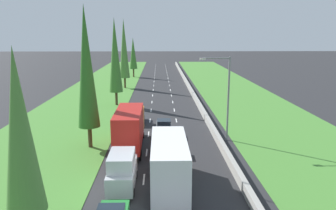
{
  "coord_description": "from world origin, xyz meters",
  "views": [
    {
      "loc": [
        -0.47,
        -3.37,
        11.36
      ],
      "look_at": [
        0.9,
        48.58,
        0.02
      ],
      "focal_mm": 35.3,
      "sensor_mm": 36.0,
      "label": 1
    }
  ],
  "objects_px": {
    "grey_hatchback_centre_lane": "(164,127)",
    "red_box_truck_left_lane": "(130,128)",
    "white_hatchback_centre_lane": "(167,144)",
    "poplar_tree_nearest": "(20,133)",
    "poplar_tree_second": "(86,67)",
    "poplar_tree_third": "(115,55)",
    "street_light_mast": "(225,93)",
    "poplar_tree_fifth": "(133,53)",
    "silver_van_left_lane": "(122,170)",
    "white_box_truck_centre_lane": "(169,163)",
    "blue_hatchback_left_lane": "(137,116)",
    "poplar_tree_fourth": "(124,49)"
  },
  "relations": [
    {
      "from": "red_box_truck_left_lane",
      "to": "poplar_tree_nearest",
      "type": "xyz_separation_m",
      "value": [
        -4.08,
        -15.31,
        4.28
      ]
    },
    {
      "from": "red_box_truck_left_lane",
      "to": "white_hatchback_centre_lane",
      "type": "bearing_deg",
      "value": -16.23
    },
    {
      "from": "white_box_truck_centre_lane",
      "to": "poplar_tree_second",
      "type": "height_order",
      "value": "poplar_tree_second"
    },
    {
      "from": "red_box_truck_left_lane",
      "to": "poplar_tree_second",
      "type": "height_order",
      "value": "poplar_tree_second"
    },
    {
      "from": "poplar_tree_nearest",
      "to": "poplar_tree_third",
      "type": "relative_size",
      "value": 0.78
    },
    {
      "from": "white_box_truck_centre_lane",
      "to": "poplar_tree_third",
      "type": "relative_size",
      "value": 0.68
    },
    {
      "from": "silver_van_left_lane",
      "to": "poplar_tree_third",
      "type": "height_order",
      "value": "poplar_tree_third"
    },
    {
      "from": "white_box_truck_centre_lane",
      "to": "poplar_tree_fifth",
      "type": "height_order",
      "value": "poplar_tree_fifth"
    },
    {
      "from": "white_box_truck_centre_lane",
      "to": "silver_van_left_lane",
      "type": "distance_m",
      "value": 3.59
    },
    {
      "from": "silver_van_left_lane",
      "to": "grey_hatchback_centre_lane",
      "type": "distance_m",
      "value": 13.9
    },
    {
      "from": "poplar_tree_second",
      "to": "poplar_tree_third",
      "type": "xyz_separation_m",
      "value": [
        0.13,
        20.1,
        -0.17
      ]
    },
    {
      "from": "white_hatchback_centre_lane",
      "to": "poplar_tree_nearest",
      "type": "xyz_separation_m",
      "value": [
        -7.7,
        -14.25,
        5.62
      ]
    },
    {
      "from": "silver_van_left_lane",
      "to": "red_box_truck_left_lane",
      "type": "xyz_separation_m",
      "value": [
        -0.15,
        8.47,
        0.78
      ]
    },
    {
      "from": "poplar_tree_second",
      "to": "poplar_tree_third",
      "type": "height_order",
      "value": "poplar_tree_second"
    },
    {
      "from": "white_hatchback_centre_lane",
      "to": "poplar_tree_fourth",
      "type": "height_order",
      "value": "poplar_tree_fourth"
    },
    {
      "from": "poplar_tree_third",
      "to": "poplar_tree_fourth",
      "type": "xyz_separation_m",
      "value": [
        -0.37,
        17.09,
        0.29
      ]
    },
    {
      "from": "poplar_tree_fourth",
      "to": "poplar_tree_fifth",
      "type": "relative_size",
      "value": 1.4
    },
    {
      "from": "silver_van_left_lane",
      "to": "grey_hatchback_centre_lane",
      "type": "bearing_deg",
      "value": 76.37
    },
    {
      "from": "red_box_truck_left_lane",
      "to": "poplar_tree_fourth",
      "type": "relative_size",
      "value": 0.65
    },
    {
      "from": "white_box_truck_centre_lane",
      "to": "street_light_mast",
      "type": "height_order",
      "value": "street_light_mast"
    },
    {
      "from": "grey_hatchback_centre_lane",
      "to": "red_box_truck_left_lane",
      "type": "height_order",
      "value": "red_box_truck_left_lane"
    },
    {
      "from": "red_box_truck_left_lane",
      "to": "poplar_tree_nearest",
      "type": "height_order",
      "value": "poplar_tree_nearest"
    },
    {
      "from": "white_hatchback_centre_lane",
      "to": "street_light_mast",
      "type": "distance_m",
      "value": 8.47
    },
    {
      "from": "silver_van_left_lane",
      "to": "poplar_tree_fifth",
      "type": "bearing_deg",
      "value": 93.57
    },
    {
      "from": "poplar_tree_nearest",
      "to": "poplar_tree_fifth",
      "type": "bearing_deg",
      "value": 89.82
    },
    {
      "from": "blue_hatchback_left_lane",
      "to": "poplar_tree_nearest",
      "type": "bearing_deg",
      "value": -99.28
    },
    {
      "from": "silver_van_left_lane",
      "to": "poplar_tree_nearest",
      "type": "xyz_separation_m",
      "value": [
        -4.23,
        -6.83,
        5.06
      ]
    },
    {
      "from": "grey_hatchback_centre_lane",
      "to": "poplar_tree_third",
      "type": "height_order",
      "value": "poplar_tree_third"
    },
    {
      "from": "poplar_tree_second",
      "to": "poplar_tree_fourth",
      "type": "bearing_deg",
      "value": 90.36
    },
    {
      "from": "white_hatchback_centre_lane",
      "to": "poplar_tree_fourth",
      "type": "relative_size",
      "value": 0.27
    },
    {
      "from": "silver_van_left_lane",
      "to": "poplar_tree_third",
      "type": "xyz_separation_m",
      "value": [
        -4.12,
        29.25,
        6.55
      ]
    },
    {
      "from": "poplar_tree_second",
      "to": "street_light_mast",
      "type": "xyz_separation_m",
      "value": [
        13.97,
        1.91,
        -2.89
      ]
    },
    {
      "from": "red_box_truck_left_lane",
      "to": "street_light_mast",
      "type": "relative_size",
      "value": 1.04
    },
    {
      "from": "poplar_tree_fourth",
      "to": "poplar_tree_second",
      "type": "bearing_deg",
      "value": -89.64
    },
    {
      "from": "white_hatchback_centre_lane",
      "to": "blue_hatchback_left_lane",
      "type": "height_order",
      "value": "same"
    },
    {
      "from": "white_hatchback_centre_lane",
      "to": "poplar_tree_third",
      "type": "bearing_deg",
      "value": 109.16
    },
    {
      "from": "blue_hatchback_left_lane",
      "to": "red_box_truck_left_lane",
      "type": "bearing_deg",
      "value": -90.24
    },
    {
      "from": "white_hatchback_centre_lane",
      "to": "red_box_truck_left_lane",
      "type": "bearing_deg",
      "value": 163.77
    },
    {
      "from": "white_hatchback_centre_lane",
      "to": "blue_hatchback_left_lane",
      "type": "relative_size",
      "value": 1.0
    },
    {
      "from": "white_box_truck_centre_lane",
      "to": "street_light_mast",
      "type": "bearing_deg",
      "value": 61.79
    },
    {
      "from": "blue_hatchback_left_lane",
      "to": "poplar_tree_second",
      "type": "height_order",
      "value": "poplar_tree_second"
    },
    {
      "from": "poplar_tree_fourth",
      "to": "red_box_truck_left_lane",
      "type": "bearing_deg",
      "value": -83.47
    },
    {
      "from": "poplar_tree_nearest",
      "to": "poplar_tree_second",
      "type": "height_order",
      "value": "poplar_tree_second"
    },
    {
      "from": "poplar_tree_fifth",
      "to": "street_light_mast",
      "type": "relative_size",
      "value": 1.14
    },
    {
      "from": "red_box_truck_left_lane",
      "to": "grey_hatchback_centre_lane",
      "type": "bearing_deg",
      "value": 55.76
    },
    {
      "from": "red_box_truck_left_lane",
      "to": "white_box_truck_centre_lane",
      "type": "bearing_deg",
      "value": -68.48
    },
    {
      "from": "red_box_truck_left_lane",
      "to": "poplar_tree_third",
      "type": "height_order",
      "value": "poplar_tree_third"
    },
    {
      "from": "grey_hatchback_centre_lane",
      "to": "street_light_mast",
      "type": "distance_m",
      "value": 8.17
    },
    {
      "from": "street_light_mast",
      "to": "white_hatchback_centre_lane",
      "type": "bearing_deg",
      "value": -149.75
    },
    {
      "from": "poplar_tree_third",
      "to": "poplar_tree_fifth",
      "type": "relative_size",
      "value": 1.34
    }
  ]
}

